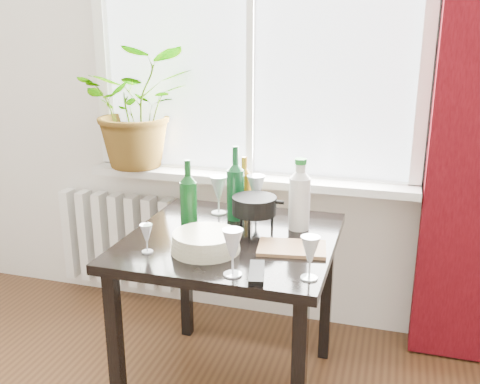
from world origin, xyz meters
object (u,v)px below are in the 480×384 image
(wineglass_far_right, at_px, (310,257))
(radiator, at_px, (126,240))
(wineglass_front_left, at_px, (147,238))
(fondue_pot, at_px, (254,213))
(plate_stack, at_px, (205,242))
(wineglass_back_center, at_px, (256,195))
(cleaning_bottle, at_px, (300,193))
(bottle_amber, at_px, (244,184))
(tv_remote, at_px, (257,273))
(table, at_px, (231,257))
(wineglass_front_right, at_px, (233,252))
(wine_bottle_right, at_px, (235,183))
(wineglass_back_left, at_px, (219,195))
(potted_plant, at_px, (138,107))
(wine_bottle_left, at_px, (188,195))
(cutting_board, at_px, (292,248))

(wineglass_far_right, bearing_deg, radiator, 142.82)
(wineglass_front_left, distance_m, fondue_pot, 0.49)
(plate_stack, xyz_separation_m, fondue_pot, (0.12, 0.28, 0.04))
(wineglass_back_center, xyz_separation_m, wineglass_front_left, (-0.29, -0.53, -0.04))
(wineglass_far_right, distance_m, fondue_pot, 0.51)
(cleaning_bottle, relative_size, wineglass_back_center, 1.60)
(bottle_amber, xyz_separation_m, wineglass_front_left, (-0.23, -0.57, -0.08))
(tv_remote, bearing_deg, table, 108.13)
(table, relative_size, wineglass_front_right, 4.86)
(wine_bottle_right, xyz_separation_m, wineglass_front_left, (-0.21, -0.46, -0.11))
(table, distance_m, wineglass_back_center, 0.34)
(wineglass_front_right, bearing_deg, bottle_amber, 102.82)
(cleaning_bottle, bearing_deg, wineglass_front_left, -140.53)
(wineglass_front_right, distance_m, wineglass_back_center, 0.63)
(wineglass_back_left, relative_size, fondue_pot, 0.84)
(wine_bottle_right, relative_size, wineglass_front_right, 1.96)
(radiator, height_order, wineglass_front_left, wineglass_front_left)
(bottle_amber, relative_size, tv_remote, 1.54)
(potted_plant, bearing_deg, wineglass_front_left, -62.35)
(wine_bottle_left, height_order, wine_bottle_right, wine_bottle_right)
(radiator, distance_m, wine_bottle_left, 1.03)
(radiator, xyz_separation_m, wineglass_front_right, (0.97, -0.98, 0.45))
(fondue_pot, bearing_deg, tv_remote, -69.51)
(wineglass_front_right, relative_size, wineglass_far_right, 1.09)
(potted_plant, relative_size, plate_stack, 2.40)
(bottle_amber, height_order, fondue_pot, bottle_amber)
(wineglass_front_left, bearing_deg, tv_remote, -8.94)
(wineglass_front_left, bearing_deg, wineglass_far_right, -4.25)
(cleaning_bottle, height_order, tv_remote, cleaning_bottle)
(potted_plant, height_order, wineglass_back_left, potted_plant)
(tv_remote, bearing_deg, wineglass_back_center, 92.31)
(wine_bottle_right, xyz_separation_m, bottle_amber, (0.01, 0.10, -0.04))
(potted_plant, xyz_separation_m, wine_bottle_left, (0.51, -0.58, -0.27))
(cutting_board, bearing_deg, plate_stack, -161.86)
(wineglass_far_right, xyz_separation_m, plate_stack, (-0.43, 0.13, -0.04))
(wineglass_back_center, distance_m, fondue_pot, 0.17)
(wine_bottle_right, distance_m, wineglass_back_center, 0.12)
(cleaning_bottle, bearing_deg, wineglass_front_right, -104.76)
(wine_bottle_left, xyz_separation_m, plate_stack, (0.15, -0.20, -0.12))
(wineglass_back_left, xyz_separation_m, fondue_pot, (0.21, -0.16, -0.02))
(wineglass_back_center, xyz_separation_m, fondue_pot, (0.04, -0.17, -0.03))
(wine_bottle_left, bearing_deg, wineglass_front_left, -102.64)
(cleaning_bottle, height_order, wineglass_back_center, cleaning_bottle)
(table, distance_m, wineglass_front_right, 0.41)
(cleaning_bottle, bearing_deg, plate_stack, -131.53)
(bottle_amber, bearing_deg, potted_plant, 156.51)
(fondue_pot, bearing_deg, wineglass_back_left, 148.19)
(cleaning_bottle, relative_size, plate_stack, 1.18)
(wine_bottle_right, xyz_separation_m, plate_stack, (-0.00, -0.38, -0.13))
(bottle_amber, bearing_deg, table, -83.50)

